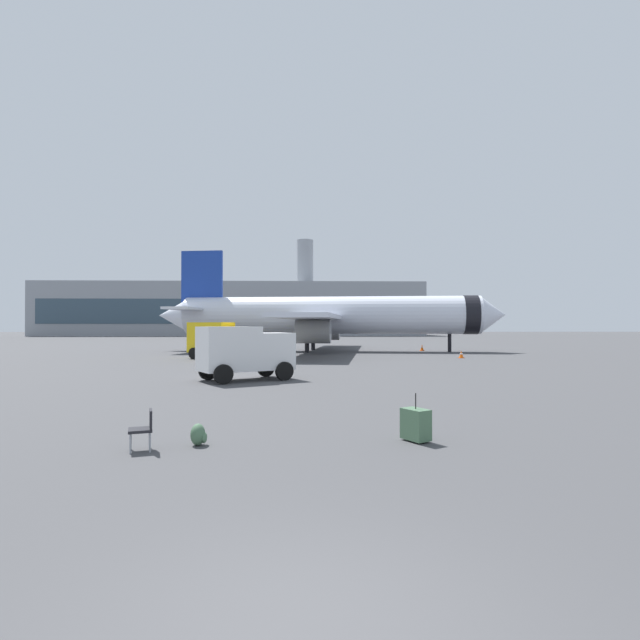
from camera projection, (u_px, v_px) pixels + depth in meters
The scene contains 11 objects.
ground_plane at pixel (305, 624), 4.46m from camera, with size 400.00×400.00×0.00m, color #424244.
airplane_at_gate at pixel (327, 316), 51.37m from camera, with size 35.74×32.36×10.50m.
service_truck at pixel (220, 338), 40.05m from camera, with size 5.27×3.91×2.90m.
cargo_van at pixel (245, 350), 24.24m from camera, with size 4.82×3.97×2.60m.
safety_cone_near at pixel (230, 348), 50.46m from camera, with size 0.44×0.44×0.68m.
safety_cone_mid at pixel (422, 348), 52.38m from camera, with size 0.44×0.44×0.67m.
safety_cone_far at pixel (461, 354), 40.71m from camera, with size 0.44×0.44×0.60m.
rolling_suitcase at pixel (416, 424), 11.48m from camera, with size 0.67×0.75×1.10m.
traveller_backpack at pixel (199, 435), 11.09m from camera, with size 0.36×0.40×0.48m.
gate_chair at pixel (144, 427), 10.63m from camera, with size 0.60×0.60×0.86m.
terminal_building at pixel (235, 310), 133.64m from camera, with size 97.05×23.45×25.49m.
Camera 1 is at (-0.02, -4.49, 2.65)m, focal length 28.23 mm.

